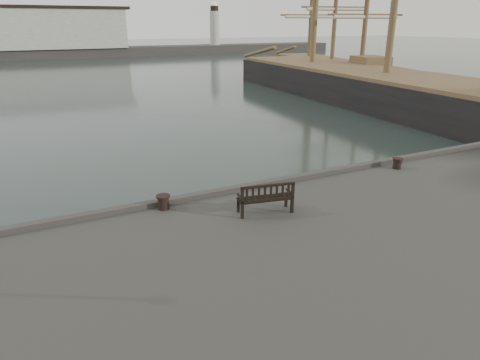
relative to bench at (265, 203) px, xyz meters
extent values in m
plane|color=black|center=(1.15, 2.21, -1.88)|extent=(400.00, 400.00, 0.00)
cube|color=#383530|center=(1.15, 94.21, -0.88)|extent=(140.00, 8.00, 2.00)
cube|color=#BBB9AD|center=(-6.85, 94.21, 4.12)|extent=(46.00, 9.00, 8.00)
cube|color=black|center=(-6.85, 94.21, 8.42)|extent=(48.00, 9.50, 0.60)
cylinder|color=#BBB9AD|center=(39.15, 94.21, 4.12)|extent=(2.40, 2.40, 8.00)
sphere|color=silver|center=(39.15, 94.21, 9.52)|extent=(1.61, 1.61, 1.61)
cube|color=black|center=(0.01, 0.03, 0.16)|extent=(1.81, 0.92, 0.04)
cube|color=black|center=(-0.04, -0.22, 0.42)|extent=(1.71, 0.40, 0.52)
cube|color=black|center=(0.01, 0.03, -0.08)|extent=(1.69, 0.81, 0.48)
cylinder|color=black|center=(-2.78, 1.71, -0.08)|extent=(0.52, 0.52, 0.47)
cylinder|color=black|center=(7.02, 1.37, -0.10)|extent=(0.44, 0.44, 0.44)
cube|color=black|center=(23.48, 18.94, -1.43)|extent=(11.54, 45.04, 4.46)
cube|color=brown|center=(23.48, 18.94, 0.95)|extent=(11.05, 44.12, 0.30)
cube|color=black|center=(30.93, 36.32, -1.49)|extent=(11.22, 27.71, 3.87)
cube|color=brown|center=(30.93, 36.32, 0.59)|extent=(10.82, 27.12, 0.30)
camera|label=1|loc=(-6.22, -10.65, 5.31)|focal=32.00mm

